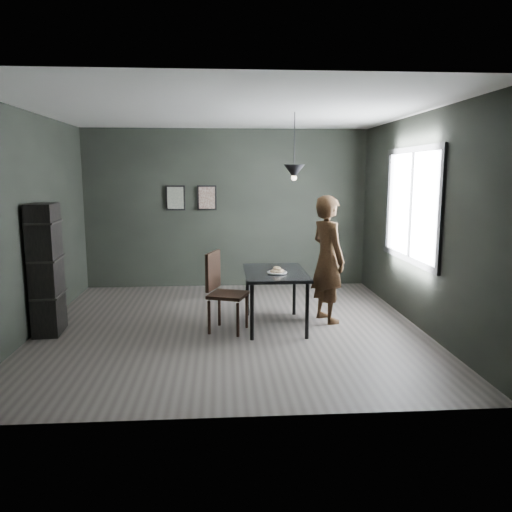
{
  "coord_description": "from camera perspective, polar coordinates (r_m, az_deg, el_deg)",
  "views": [
    {
      "loc": [
        -0.11,
        -6.42,
        2.03
      ],
      "look_at": [
        0.35,
        0.05,
        0.95
      ],
      "focal_mm": 35.0,
      "sensor_mm": 36.0,
      "label": 1
    }
  ],
  "objects": [
    {
      "name": "back_wall",
      "position": [
        8.94,
        -3.36,
        5.4
      ],
      "size": [
        5.0,
        0.1,
        2.8
      ],
      "primitive_type": "cube",
      "color": "black",
      "rests_on": "ground"
    },
    {
      "name": "cafe_table",
      "position": [
        6.6,
        2.2,
        -2.43
      ],
      "size": [
        0.8,
        1.2,
        0.75
      ],
      "color": "black",
      "rests_on": "ground"
    },
    {
      "name": "framed_print_right",
      "position": [
        8.9,
        -5.64,
        6.64
      ],
      "size": [
        0.34,
        0.04,
        0.44
      ],
      "color": "black",
      "rests_on": "ground"
    },
    {
      "name": "window_assembly",
      "position": [
        7.12,
        17.3,
        5.56
      ],
      "size": [
        0.04,
        1.96,
        1.56
      ],
      "color": "white",
      "rests_on": "ground"
    },
    {
      "name": "shelf_unit",
      "position": [
        6.84,
        -22.86,
        -1.4
      ],
      "size": [
        0.35,
        0.58,
        1.66
      ],
      "primitive_type": "cube",
      "rotation": [
        0.0,
        0.0,
        0.08
      ],
      "color": "black",
      "rests_on": "ground"
    },
    {
      "name": "ground",
      "position": [
        6.74,
        -2.97,
        -8.1
      ],
      "size": [
        5.0,
        5.0,
        0.0
      ],
      "primitive_type": "plane",
      "color": "#34302D",
      "rests_on": "ground"
    },
    {
      "name": "ceiling",
      "position": [
        6.47,
        -3.19,
        16.28
      ],
      "size": [
        5.0,
        5.0,
        0.02
      ],
      "color": "silver",
      "rests_on": "ground"
    },
    {
      "name": "framed_print_left",
      "position": [
        8.93,
        -9.19,
        6.58
      ],
      "size": [
        0.34,
        0.04,
        0.44
      ],
      "color": "black",
      "rests_on": "ground"
    },
    {
      "name": "wood_chair",
      "position": [
        6.45,
        -3.99,
        -3.47
      ],
      "size": [
        0.57,
        0.57,
        1.04
      ],
      "rotation": [
        0.0,
        0.0,
        -0.34
      ],
      "color": "black",
      "rests_on": "ground"
    },
    {
      "name": "pendant_lamp",
      "position": [
        6.59,
        4.37,
        9.61
      ],
      "size": [
        0.28,
        0.28,
        0.86
      ],
      "color": "black",
      "rests_on": "ground"
    },
    {
      "name": "donut_pile",
      "position": [
        6.44,
        2.43,
        -1.67
      ],
      "size": [
        0.19,
        0.19,
        0.08
      ],
      "rotation": [
        0.0,
        0.0,
        0.39
      ],
      "color": "#F5E9BE",
      "rests_on": "white_plate"
    },
    {
      "name": "white_plate",
      "position": [
        6.45,
        2.43,
        -1.95
      ],
      "size": [
        0.23,
        0.23,
        0.01
      ],
      "primitive_type": "cylinder",
      "color": "white",
      "rests_on": "cafe_table"
    },
    {
      "name": "woman",
      "position": [
        6.89,
        8.21,
        -0.35
      ],
      "size": [
        0.61,
        0.74,
        1.74
      ],
      "primitive_type": "imported",
      "rotation": [
        0.0,
        0.0,
        1.93
      ],
      "color": "black",
      "rests_on": "ground"
    }
  ]
}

